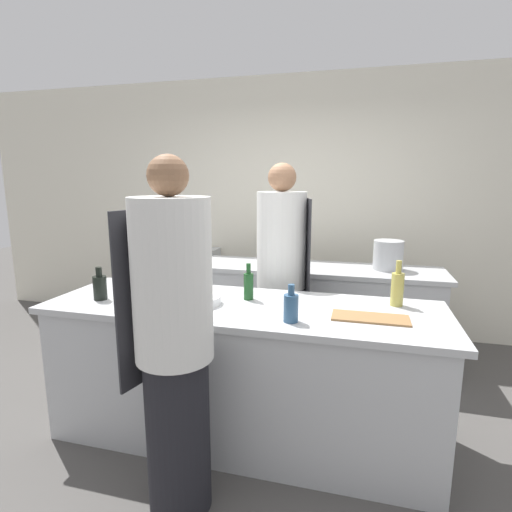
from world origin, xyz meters
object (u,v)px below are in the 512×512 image
(bowl_mixing_large, at_px, (199,300))
(bowl_prep_small, at_px, (167,283))
(oven_range, at_px, (175,289))
(stockpot, at_px, (388,255))
(bottle_vinegar, at_px, (100,287))
(bottle_cooking_oil, at_px, (397,288))
(cup, at_px, (184,289))
(chef_at_prep_near, at_px, (174,343))
(chef_at_stove, at_px, (281,278))
(bottle_wine, at_px, (291,307))
(bottle_sauce, at_px, (249,285))
(bottle_olive_oil, at_px, (145,282))

(bowl_mixing_large, xyz_separation_m, bowl_prep_small, (-0.38, 0.28, 0.02))
(oven_range, xyz_separation_m, stockpot, (2.29, -0.43, 0.59))
(bottle_vinegar, height_order, bottle_cooking_oil, bottle_cooking_oil)
(oven_range, height_order, cup, cup)
(chef_at_prep_near, distance_m, cup, 0.80)
(bowl_prep_small, bearing_deg, chef_at_stove, 34.65)
(chef_at_prep_near, xyz_separation_m, bottle_cooking_oil, (1.10, 0.89, 0.12))
(bottle_vinegar, relative_size, bottle_wine, 1.02)
(bowl_mixing_large, xyz_separation_m, stockpot, (1.22, 1.36, 0.10))
(chef_at_stove, distance_m, bottle_wine, 1.01)
(stockpot, bearing_deg, bowl_prep_small, -146.07)
(chef_at_prep_near, bearing_deg, bottle_cooking_oil, -36.32)
(bottle_sauce, bearing_deg, chef_at_prep_near, -101.41)
(bowl_mixing_large, bearing_deg, chef_at_stove, 65.00)
(bottle_cooking_oil, bearing_deg, chef_at_prep_near, -140.90)
(chef_at_stove, xyz_separation_m, cup, (-0.55, -0.66, 0.05))
(bottle_wine, height_order, stockpot, stockpot)
(bottle_olive_oil, height_order, bowl_mixing_large, bottle_olive_oil)
(chef_at_stove, height_order, bowl_mixing_large, chef_at_stove)
(oven_range, height_order, bottle_olive_oil, bottle_olive_oil)
(bottle_vinegar, xyz_separation_m, bottle_sauce, (0.95, 0.25, 0.01))
(oven_range, bearing_deg, bowl_prep_small, -65.30)
(chef_at_stove, distance_m, bottle_cooking_oil, 0.99)
(bottle_wine, distance_m, bowl_prep_small, 1.10)
(bottle_sauce, bearing_deg, bowl_prep_small, 170.75)
(chef_at_prep_near, height_order, bowl_prep_small, chef_at_prep_near)
(chef_at_prep_near, distance_m, bottle_vinegar, 0.96)
(bottle_olive_oil, bearing_deg, bottle_cooking_oil, 6.61)
(cup, bearing_deg, bottle_vinegar, -156.35)
(chef_at_prep_near, xyz_separation_m, bottle_vinegar, (-0.79, 0.53, 0.09))
(bottle_olive_oil, distance_m, cup, 0.28)
(bottle_cooking_oil, height_order, bottle_sauce, bottle_cooking_oil)
(oven_range, bearing_deg, stockpot, -10.65)
(bottle_olive_oil, relative_size, bottle_sauce, 0.97)
(bottle_wine, xyz_separation_m, bowl_prep_small, (-1.00, 0.45, -0.04))
(bottle_olive_oil, distance_m, bowl_prep_small, 0.20)
(bottle_olive_oil, relative_size, bowl_prep_small, 0.99)
(oven_range, distance_m, chef_at_prep_near, 2.71)
(oven_range, height_order, bowl_prep_small, bowl_prep_small)
(bottle_vinegar, xyz_separation_m, bowl_prep_small, (0.30, 0.36, -0.04))
(stockpot, bearing_deg, bowl_mixing_large, -131.93)
(bottle_sauce, xyz_separation_m, bowl_mixing_large, (-0.28, -0.18, -0.07))
(bottle_wine, distance_m, cup, 0.85)
(bottle_vinegar, relative_size, bottle_sauce, 0.90)
(oven_range, relative_size, cup, 8.82)
(bottle_wine, bearing_deg, bottle_sauce, 134.67)
(bottle_olive_oil, xyz_separation_m, bottle_cooking_oil, (1.66, 0.19, 0.02))
(bowl_prep_small, xyz_separation_m, stockpot, (1.60, 1.07, 0.09))
(chef_at_prep_near, relative_size, bottle_cooking_oil, 6.24)
(bottle_vinegar, height_order, bottle_wine, bottle_vinegar)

